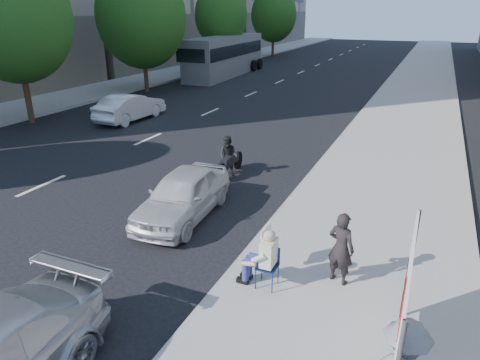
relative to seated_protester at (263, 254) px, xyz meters
The scene contains 14 objects.
ground 2.47m from the seated_protester, behind, with size 160.00×160.00×0.00m, color black.
near_sidewalk 20.38m from the seated_protester, 85.18° to the left, with size 5.00×120.00×0.15m, color #A09E96.
far_sidewalk 27.84m from the seated_protester, 133.17° to the left, with size 4.50×120.00×0.15m, color #A09E96.
tree_far_b 18.51m from the seated_protester, 152.58° to the left, with size 5.40×5.40×8.24m.
tree_far_c 24.65m from the seated_protester, 131.15° to the left, with size 6.00×6.00×8.47m.
tree_far_d 34.49m from the seated_protester, 117.82° to the left, with size 4.80×4.80×7.65m.
tree_far_e 47.25m from the seated_protester, 109.85° to the left, with size 5.40×5.40×7.89m.
seated_protester is the anchor object (origin of this frame).
pedestrian_woman 1.61m from the seated_protester, 28.29° to the left, with size 0.58×0.38×1.58m, color black.
protest_banner 3.10m from the seated_protester, 26.83° to the right, with size 0.08×3.06×2.20m.
white_sedan_near 4.02m from the seated_protester, 145.09° to the left, with size 1.58×3.92×1.33m, color silver.
white_sedan_mid 16.00m from the seated_protester, 137.03° to the left, with size 1.48×4.25×1.40m, color silver.
motorcycle 6.73m from the seated_protester, 121.46° to the left, with size 0.73×2.05×1.42m.
bus 31.26m from the seated_protester, 117.32° to the left, with size 3.17×12.16×3.30m.
Camera 1 is at (4.92, -7.30, 5.49)m, focal length 32.00 mm.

